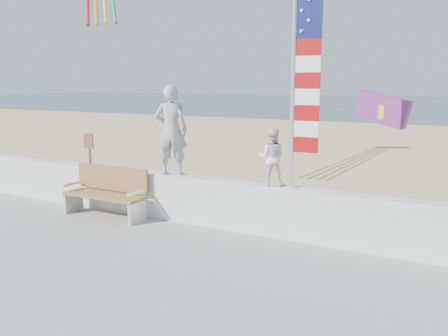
% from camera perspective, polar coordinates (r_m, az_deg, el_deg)
% --- Properties ---
extents(ground, '(220.00, 220.00, 0.00)m').
position_cam_1_polar(ground, '(7.53, -8.10, -12.19)').
color(ground, '#2A4355').
rests_on(ground, ground).
extents(sand, '(90.00, 40.00, 0.08)m').
position_cam_1_polar(sand, '(15.41, 12.25, -0.60)').
color(sand, '#C5B483').
rests_on(sand, ground).
extents(seawall, '(30.00, 0.35, 0.90)m').
position_cam_1_polar(seawall, '(8.93, -0.51, -4.25)').
color(seawall, silver).
rests_on(seawall, boardwalk).
extents(adult, '(0.75, 0.62, 1.75)m').
position_cam_1_polar(adult, '(9.26, -6.37, 4.53)').
color(adult, '#A3A4A9').
rests_on(adult, seawall).
extents(child, '(0.58, 0.51, 1.00)m').
position_cam_1_polar(child, '(8.29, 5.74, 1.29)').
color(child, white).
rests_on(child, seawall).
extents(bench, '(1.80, 0.57, 1.00)m').
position_cam_1_polar(bench, '(9.92, -13.92, -2.74)').
color(bench, olive).
rests_on(bench, boardwalk).
extents(flag, '(0.50, 0.08, 3.50)m').
position_cam_1_polar(flag, '(8.02, 9.21, 11.05)').
color(flag, silver).
rests_on(flag, seawall).
extents(parafoil_kite, '(1.11, 0.38, 0.75)m').
position_cam_1_polar(parafoil_kite, '(9.88, 18.66, 6.65)').
color(parafoil_kite, red).
rests_on(parafoil_kite, ground).
extents(sign, '(0.32, 0.07, 1.46)m').
position_cam_1_polar(sign, '(13.30, -15.87, 1.52)').
color(sign, olive).
rests_on(sign, sand).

